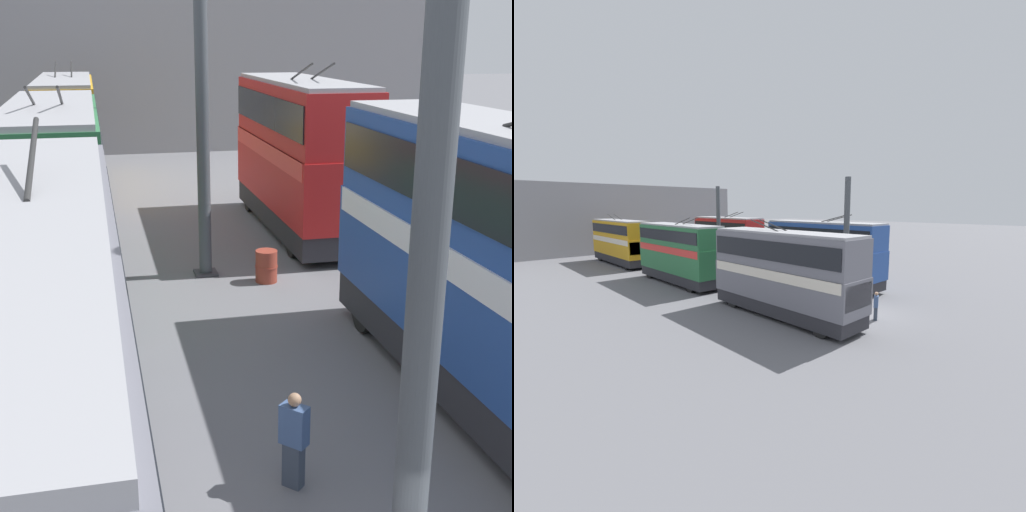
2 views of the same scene
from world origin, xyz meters
The scene contains 12 objects.
ground_plane centered at (0.00, 0.00, 0.00)m, with size 240.00×240.00×0.00m, color slate.
depot_back_wall centered at (38.57, 0.00, 4.72)m, with size 0.50×36.00×9.44m.
support_column_near centered at (1.56, 0.00, 3.99)m, with size 0.65×0.65×8.23m.
support_column_far centered at (15.31, 0.00, 3.99)m, with size 0.65×0.65×8.23m.
bus_left_near centered at (6.56, -4.03, 2.98)m, with size 10.38×2.54×5.85m.
bus_left_far centered at (19.49, -4.03, 2.99)m, with size 9.36×2.54×5.90m.
bus_right_near centered at (3.07, 4.03, 2.85)m, with size 10.13×2.54×5.65m.
bus_right_mid centered at (15.30, 4.03, 2.84)m, with size 10.06×2.54×5.59m.
bus_right_far centered at (28.59, 4.03, 2.82)m, with size 11.04×2.54×5.56m.
person_aisle_foreground centered at (-1.05, 0.71, 0.87)m, with size 0.40×0.48×1.65m.
person_aisle_midway centered at (4.85, 0.31, 0.83)m, with size 0.47×0.46×1.58m.
oil_drum centered at (14.29, -1.57, 0.46)m, with size 0.65×0.65×0.91m.
Camera 2 is at (-10.60, 18.04, 6.45)m, focal length 24.00 mm.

